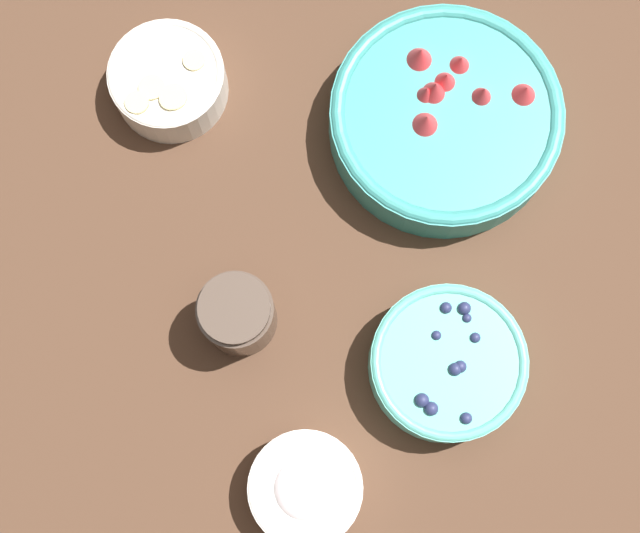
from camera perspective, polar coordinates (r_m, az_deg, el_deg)
name	(u,v)px	position (r m, az deg, el deg)	size (l,w,h in m)	color
ground_plane	(384,236)	(1.04, 4.11, 1.98)	(4.00, 4.00, 0.00)	#4C3323
bowl_strawberries	(445,118)	(1.06, 8.02, 9.39)	(0.27, 0.27, 0.08)	teal
bowl_blueberries	(447,364)	(0.99, 8.14, -6.18)	(0.17, 0.17, 0.06)	#56B7A8
bowl_bananas	(168,80)	(1.08, -9.69, 11.66)	(0.14, 0.14, 0.06)	silver
bowl_cream	(305,488)	(0.98, -0.94, -13.97)	(0.12, 0.12, 0.06)	white
jar_chocolate	(238,315)	(0.98, -5.28, -3.10)	(0.08, 0.08, 0.09)	#4C3D33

